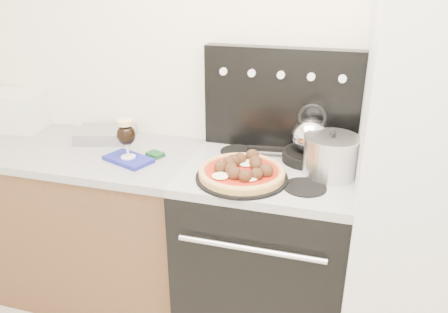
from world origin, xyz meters
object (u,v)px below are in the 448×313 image
(beer_glass, at_px, (127,139))
(pizza_pan, at_px, (242,177))
(oven_mitt, at_px, (128,159))
(tea_kettle, at_px, (311,132))
(stove_body, at_px, (265,256))
(toaster_oven, at_px, (13,110))
(stock_pot, at_px, (330,157))
(base_cabinet, at_px, (75,222))
(pizza, at_px, (242,170))
(fridge, at_px, (437,184))
(skillet, at_px, (309,156))

(beer_glass, bearing_deg, pizza_pan, -7.39)
(oven_mitt, relative_size, tea_kettle, 1.19)
(pizza_pan, bearing_deg, stove_body, 56.18)
(toaster_oven, xyz_separation_m, stock_pot, (1.81, -0.19, -0.00))
(base_cabinet, xyz_separation_m, tea_kettle, (1.27, 0.11, 0.63))
(tea_kettle, bearing_deg, toaster_oven, 172.82)
(tea_kettle, xyz_separation_m, stock_pot, (0.10, -0.13, -0.06))
(pizza, distance_m, tea_kettle, 0.39)
(fridge, height_order, pizza, fridge)
(pizza_pan, xyz_separation_m, skillet, (0.26, 0.27, 0.02))
(pizza, distance_m, stock_pot, 0.39)
(pizza_pan, bearing_deg, oven_mitt, 172.61)
(stove_body, distance_m, beer_glass, 0.89)
(base_cabinet, xyz_separation_m, pizza, (1.01, -0.16, 0.53))
(pizza_pan, relative_size, stock_pot, 1.72)
(fridge, bearing_deg, base_cabinet, 178.41)
(base_cabinet, relative_size, skillet, 5.71)
(beer_glass, xyz_separation_m, skillet, (0.84, 0.20, -0.07))
(stock_pot, bearing_deg, beer_glass, -175.65)
(oven_mitt, distance_m, pizza, 0.59)
(toaster_oven, height_order, beer_glass, toaster_oven)
(stove_body, relative_size, tea_kettle, 4.52)
(base_cabinet, relative_size, toaster_oven, 4.20)
(beer_glass, xyz_separation_m, pizza_pan, (0.58, -0.08, -0.09))
(pizza_pan, bearing_deg, skillet, 46.73)
(base_cabinet, distance_m, stove_body, 1.11)
(pizza, bearing_deg, oven_mitt, 172.61)
(oven_mitt, height_order, stock_pot, stock_pot)
(skillet, height_order, tea_kettle, tea_kettle)
(pizza_pan, height_order, tea_kettle, tea_kettle)
(oven_mitt, relative_size, beer_glass, 1.20)
(base_cabinet, xyz_separation_m, stove_body, (1.10, -0.02, 0.01))
(base_cabinet, height_order, oven_mitt, oven_mitt)
(base_cabinet, height_order, skillet, skillet)
(oven_mitt, bearing_deg, fridge, 1.55)
(tea_kettle, height_order, stock_pot, tea_kettle)
(stove_body, relative_size, pizza, 2.37)
(pizza, bearing_deg, beer_glass, 172.61)
(stove_body, bearing_deg, toaster_oven, 172.54)
(toaster_oven, xyz_separation_m, beer_glass, (0.86, -0.26, 0.01))
(toaster_oven, bearing_deg, stock_pot, -14.82)
(skillet, xyz_separation_m, stock_pot, (0.10, -0.13, 0.06))
(base_cabinet, height_order, tea_kettle, tea_kettle)
(base_cabinet, xyz_separation_m, fridge, (1.80, -0.05, 0.52))
(stove_body, height_order, toaster_oven, toaster_oven)
(fridge, bearing_deg, beer_glass, -178.45)
(oven_mitt, bearing_deg, skillet, 13.33)
(pizza_pan, bearing_deg, tea_kettle, 46.73)
(stove_body, bearing_deg, oven_mitt, -174.73)
(base_cabinet, bearing_deg, stock_pot, -0.65)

